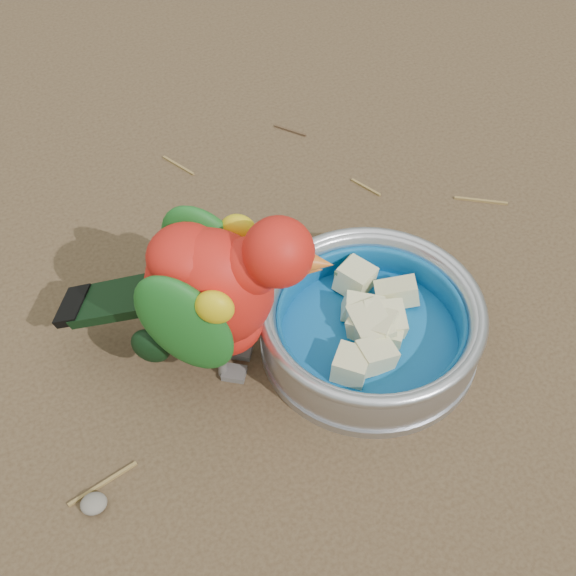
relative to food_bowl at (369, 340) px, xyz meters
name	(u,v)px	position (x,y,z in m)	size (l,w,h in m)	color
ground	(303,433)	(-0.10, -0.07, -0.01)	(60.00, 60.00, 0.00)	#4D3B26
food_bowl	(369,340)	(0.00, 0.00, 0.00)	(0.22, 0.22, 0.02)	#B2B2BA
bowl_wall	(371,322)	(0.00, 0.00, 0.03)	(0.22, 0.22, 0.04)	#B2B2BA
fruit_wedges	(370,326)	(0.00, 0.00, 0.02)	(0.13, 0.13, 0.03)	beige
lory_parrot	(215,300)	(-0.15, 0.04, 0.09)	(0.11, 0.24, 0.20)	red
ground_debris	(230,383)	(-0.15, 0.01, -0.01)	(0.90, 0.80, 0.01)	olive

